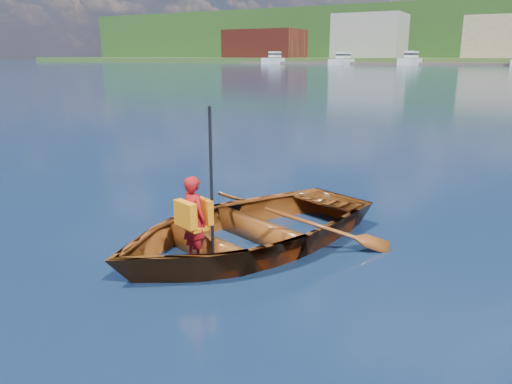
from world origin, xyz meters
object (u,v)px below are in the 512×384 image
at_px(rowboat, 245,228).
at_px(child_paddler, 194,218).
at_px(dock, 502,64).
at_px(marina_yachts, 508,61).

bearing_deg(rowboat, child_paddler, -99.73).
xyz_separation_m(rowboat, dock, (-7.14, 147.75, 0.14)).
distance_m(child_paddler, marina_yachts, 144.08).
xyz_separation_m(rowboat, child_paddler, (-0.15, -0.90, 0.37)).
relative_size(rowboat, child_paddler, 2.56).
distance_m(rowboat, marina_yachts, 143.19).
relative_size(child_paddler, marina_yachts, 0.01).
xyz_separation_m(child_paddler, marina_yachts, (-5.39, 143.98, 0.75)).
bearing_deg(marina_yachts, rowboat, -87.78).
bearing_deg(marina_yachts, dock, 108.90).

